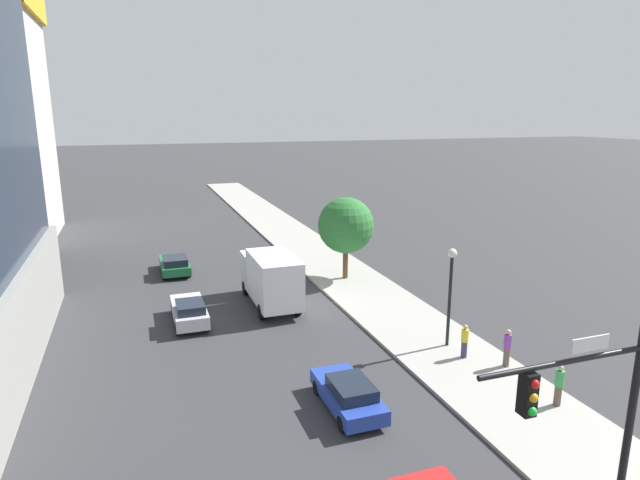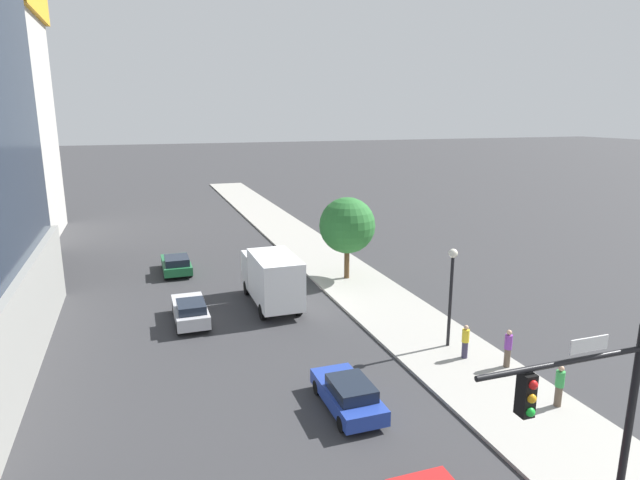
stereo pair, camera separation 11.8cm
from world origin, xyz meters
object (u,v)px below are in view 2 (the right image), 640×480
(traffic_light_pole, at_px, (587,410))
(street_lamp, at_px, (451,282))
(car_blue, at_px, (348,394))
(box_truck, at_px, (272,277))
(car_green, at_px, (176,264))
(car_silver, at_px, (190,311))
(street_tree, at_px, (347,225))
(pedestrian_purple_shirt, at_px, (508,348))
(pedestrian_yellow_shirt, at_px, (465,341))
(pedestrian_green_shirt, at_px, (559,386))

(traffic_light_pole, height_order, street_lamp, traffic_light_pole)
(street_lamp, distance_m, car_blue, 8.16)
(street_lamp, distance_m, box_truck, 11.09)
(car_green, bearing_deg, traffic_light_pole, -75.53)
(car_silver, distance_m, box_truck, 5.21)
(street_tree, height_order, car_silver, street_tree)
(street_tree, bearing_deg, street_lamp, -87.00)
(box_truck, relative_size, pedestrian_purple_shirt, 3.67)
(street_lamp, xyz_separation_m, car_green, (-11.71, 17.45, -2.76))
(street_tree, distance_m, pedestrian_yellow_shirt, 13.70)
(traffic_light_pole, height_order, car_green, traffic_light_pole)
(pedestrian_yellow_shirt, bearing_deg, box_truck, 123.92)
(pedestrian_yellow_shirt, height_order, pedestrian_green_shirt, pedestrian_green_shirt)
(box_truck, bearing_deg, car_green, 119.29)
(street_lamp, xyz_separation_m, box_truck, (-6.77, 8.63, -1.63))
(pedestrian_yellow_shirt, bearing_deg, traffic_light_pole, -110.60)
(car_green, height_order, car_silver, car_silver)
(street_lamp, xyz_separation_m, pedestrian_purple_shirt, (1.29, -2.84, -2.39))
(street_lamp, distance_m, pedestrian_purple_shirt, 3.93)
(traffic_light_pole, distance_m, car_blue, 9.77)
(traffic_light_pole, xyz_separation_m, box_truck, (-2.71, 20.86, -2.54))
(pedestrian_green_shirt, bearing_deg, pedestrian_purple_shirt, 85.64)
(pedestrian_green_shirt, bearing_deg, car_blue, 161.09)
(street_lamp, distance_m, car_silver, 14.14)
(car_blue, distance_m, car_green, 21.63)
(box_truck, bearing_deg, pedestrian_green_shirt, -62.39)
(car_silver, height_order, pedestrian_yellow_shirt, pedestrian_yellow_shirt)
(traffic_light_pole, relative_size, car_green, 1.41)
(street_lamp, height_order, car_green, street_lamp)
(car_silver, relative_size, pedestrian_green_shirt, 2.56)
(car_silver, bearing_deg, pedestrian_green_shirt, -47.07)
(car_blue, relative_size, box_truck, 0.63)
(car_green, xyz_separation_m, pedestrian_purple_shirt, (13.00, -20.29, 0.37))
(street_tree, xyz_separation_m, pedestrian_yellow_shirt, (0.63, -13.37, -2.90))
(car_blue, distance_m, pedestrian_purple_shirt, 8.10)
(box_truck, distance_m, pedestrian_yellow_shirt, 12.16)
(street_tree, xyz_separation_m, pedestrian_purple_shirt, (1.92, -14.78, -2.82))
(traffic_light_pole, xyz_separation_m, pedestrian_purple_shirt, (5.34, 9.39, -3.30))
(traffic_light_pole, bearing_deg, street_lamp, 71.65)
(car_silver, height_order, pedestrian_purple_shirt, pedestrian_purple_shirt)
(street_tree, bearing_deg, car_blue, -111.56)
(car_blue, distance_m, car_silver, 12.09)
(car_green, distance_m, pedestrian_green_shirt, 26.93)
(pedestrian_purple_shirt, bearing_deg, car_blue, -174.60)
(street_lamp, relative_size, car_green, 1.12)
(car_blue, height_order, pedestrian_green_shirt, pedestrian_green_shirt)
(pedestrian_purple_shirt, xyz_separation_m, pedestrian_yellow_shirt, (-1.29, 1.41, -0.09))
(pedestrian_purple_shirt, bearing_deg, pedestrian_green_shirt, -94.36)
(box_truck, height_order, pedestrian_purple_shirt, box_truck)
(traffic_light_pole, distance_m, box_truck, 21.19)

